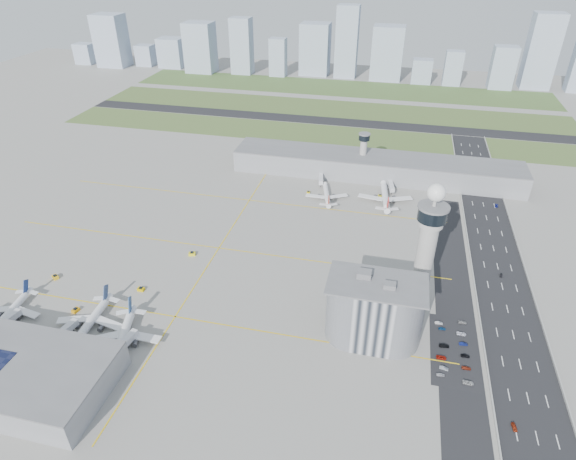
% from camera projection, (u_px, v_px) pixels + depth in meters
% --- Properties ---
extents(ground, '(1000.00, 1000.00, 0.00)m').
position_uv_depth(ground, '(272.00, 290.00, 245.95)').
color(ground, '#9B9890').
extents(grass_strip_0, '(480.00, 50.00, 0.08)m').
position_uv_depth(grass_strip_0, '(314.00, 134.00, 435.81)').
color(grass_strip_0, '#556B32').
rests_on(grass_strip_0, ground).
extents(grass_strip_1, '(480.00, 60.00, 0.08)m').
position_uv_depth(grass_strip_1, '(328.00, 109.00, 497.81)').
color(grass_strip_1, '#526831').
rests_on(grass_strip_1, ground).
extents(grass_strip_2, '(480.00, 70.00, 0.08)m').
position_uv_depth(grass_strip_2, '(339.00, 88.00, 563.94)').
color(grass_strip_2, '#4C6D33').
rests_on(grass_strip_2, ground).
extents(runway, '(480.00, 22.00, 0.10)m').
position_uv_depth(runway, '(321.00, 120.00, 466.38)').
color(runway, black).
rests_on(runway, ground).
extents(highway, '(28.00, 500.00, 0.10)m').
position_uv_depth(highway, '(511.00, 326.00, 223.60)').
color(highway, black).
rests_on(highway, ground).
extents(barrier_left, '(0.60, 500.00, 1.20)m').
position_uv_depth(barrier_left, '(480.00, 320.00, 226.03)').
color(barrier_left, '#9E9E99').
rests_on(barrier_left, ground).
extents(barrier_right, '(0.60, 500.00, 1.20)m').
position_uv_depth(barrier_right, '(544.00, 330.00, 220.60)').
color(barrier_right, '#9E9E99').
rests_on(barrier_right, ground).
extents(landside_road, '(18.00, 260.00, 0.08)m').
position_uv_depth(landside_road, '(457.00, 332.00, 220.19)').
color(landside_road, black).
rests_on(landside_road, ground).
extents(parking_lot, '(20.00, 44.00, 0.10)m').
position_uv_depth(parking_lot, '(454.00, 350.00, 210.66)').
color(parking_lot, black).
rests_on(parking_lot, ground).
extents(taxiway_line_h_0, '(260.00, 0.60, 0.01)m').
position_uv_depth(taxiway_line_h_0, '(175.00, 317.00, 228.91)').
color(taxiway_line_h_0, yellow).
rests_on(taxiway_line_h_0, ground).
extents(taxiway_line_h_1, '(260.00, 0.60, 0.01)m').
position_uv_depth(taxiway_line_h_1, '(219.00, 248.00, 278.51)').
color(taxiway_line_h_1, yellow).
rests_on(taxiway_line_h_1, ground).
extents(taxiway_line_h_2, '(260.00, 0.60, 0.01)m').
position_uv_depth(taxiway_line_h_2, '(249.00, 200.00, 328.11)').
color(taxiway_line_h_2, yellow).
rests_on(taxiway_line_h_2, ground).
extents(taxiway_line_v, '(0.60, 260.00, 0.01)m').
position_uv_depth(taxiway_line_v, '(219.00, 248.00, 278.51)').
color(taxiway_line_v, yellow).
rests_on(taxiway_line_v, ground).
extents(control_tower, '(14.00, 14.00, 64.50)m').
position_uv_depth(control_tower, '(427.00, 242.00, 220.08)').
color(control_tower, '#ADAAA5').
rests_on(control_tower, ground).
extents(secondary_tower, '(8.60, 8.60, 31.90)m').
position_uv_depth(secondary_tower, '(363.00, 150.00, 354.19)').
color(secondary_tower, '#ADAAA5').
rests_on(secondary_tower, ground).
extents(admin_building, '(42.00, 24.00, 33.50)m').
position_uv_depth(admin_building, '(374.00, 311.00, 209.59)').
color(admin_building, '#B2B2B7').
rests_on(admin_building, ground).
extents(terminal_pier, '(210.00, 32.00, 15.80)m').
position_uv_depth(terminal_pier, '(375.00, 166.00, 356.36)').
color(terminal_pier, gray).
rests_on(terminal_pier, ground).
extents(near_terminal, '(84.00, 42.00, 13.00)m').
position_uv_depth(near_terminal, '(7.00, 372.00, 191.84)').
color(near_terminal, gray).
rests_on(near_terminal, ground).
extents(airplane_near_a, '(33.13, 37.69, 9.68)m').
position_uv_depth(airplane_near_a, '(8.00, 309.00, 226.39)').
color(airplane_near_a, white).
rests_on(airplane_near_a, ground).
extents(airplane_near_b, '(35.72, 41.12, 10.89)m').
position_uv_depth(airplane_near_b, '(89.00, 319.00, 219.68)').
color(airplane_near_b, white).
rests_on(airplane_near_b, ground).
extents(airplane_near_c, '(44.04, 48.34, 11.40)m').
position_uv_depth(airplane_near_c, '(121.00, 335.00, 210.59)').
color(airplane_near_c, white).
rests_on(airplane_near_c, ground).
extents(airplane_far_a, '(36.52, 40.33, 9.64)m').
position_uv_depth(airplane_far_a, '(327.00, 192.00, 328.17)').
color(airplane_far_a, white).
rests_on(airplane_far_a, ground).
extents(airplane_far_b, '(41.80, 47.46, 12.12)m').
position_uv_depth(airplane_far_b, '(386.00, 193.00, 324.55)').
color(airplane_far_b, white).
rests_on(airplane_far_b, ground).
extents(jet_bridge_near_1, '(5.39, 14.31, 5.70)m').
position_uv_depth(jet_bridge_near_1, '(53.00, 343.00, 210.12)').
color(jet_bridge_near_1, silver).
rests_on(jet_bridge_near_1, ground).
extents(jet_bridge_near_2, '(5.39, 14.31, 5.70)m').
position_uv_depth(jet_bridge_near_2, '(115.00, 355.00, 204.30)').
color(jet_bridge_near_2, silver).
rests_on(jet_bridge_near_2, ground).
extents(jet_bridge_far_0, '(5.39, 14.31, 5.70)m').
position_uv_depth(jet_bridge_far_0, '(321.00, 177.00, 353.17)').
color(jet_bridge_far_0, silver).
rests_on(jet_bridge_far_0, ground).
extents(jet_bridge_far_1, '(5.39, 14.31, 5.70)m').
position_uv_depth(jet_bridge_far_1, '(390.00, 183.00, 343.47)').
color(jet_bridge_far_1, silver).
rests_on(jet_bridge_far_1, ground).
extents(tug_0, '(4.45, 4.13, 2.13)m').
position_uv_depth(tug_0, '(55.00, 277.00, 253.65)').
color(tug_0, yellow).
rests_on(tug_0, ground).
extents(tug_1, '(3.12, 3.91, 2.01)m').
position_uv_depth(tug_1, '(76.00, 310.00, 231.48)').
color(tug_1, orange).
rests_on(tug_1, ground).
extents(tug_2, '(3.36, 2.32, 1.95)m').
position_uv_depth(tug_2, '(141.00, 289.00, 245.14)').
color(tug_2, '#D4AE00').
rests_on(tug_2, ground).
extents(tug_3, '(4.22, 3.41, 2.14)m').
position_uv_depth(tug_3, '(192.00, 253.00, 271.93)').
color(tug_3, yellow).
rests_on(tug_3, ground).
extents(tug_4, '(2.23, 3.11, 1.74)m').
position_uv_depth(tug_4, '(308.00, 192.00, 336.29)').
color(tug_4, '#DCBF08').
rests_on(tug_4, ground).
extents(tug_5, '(2.77, 3.32, 1.65)m').
position_uv_depth(tug_5, '(380.00, 196.00, 332.06)').
color(tug_5, yellow).
rests_on(tug_5, ground).
extents(car_lot_0, '(3.42, 1.55, 1.14)m').
position_uv_depth(car_lot_0, '(441.00, 375.00, 198.20)').
color(car_lot_0, '#B5B5BD').
rests_on(car_lot_0, ground).
extents(car_lot_1, '(3.80, 1.85, 1.20)m').
position_uv_depth(car_lot_1, '(444.00, 368.00, 201.16)').
color(car_lot_1, '#8D95A0').
rests_on(car_lot_1, ground).
extents(car_lot_2, '(4.36, 2.05, 1.20)m').
position_uv_depth(car_lot_2, '(441.00, 357.00, 206.19)').
color(car_lot_2, '#A4190C').
rests_on(car_lot_2, ground).
extents(car_lot_3, '(4.66, 2.38, 1.30)m').
position_uv_depth(car_lot_3, '(444.00, 346.00, 212.00)').
color(car_lot_3, black).
rests_on(car_lot_3, ground).
extents(car_lot_4, '(3.37, 1.59, 1.12)m').
position_uv_depth(car_lot_4, '(442.00, 329.00, 221.26)').
color(car_lot_4, navy).
rests_on(car_lot_4, ground).
extents(car_lot_5, '(3.66, 1.61, 1.17)m').
position_uv_depth(car_lot_5, '(439.00, 323.00, 224.46)').
color(car_lot_5, silver).
rests_on(car_lot_5, ground).
extents(car_lot_6, '(4.47, 2.25, 1.21)m').
position_uv_depth(car_lot_6, '(468.00, 383.00, 194.69)').
color(car_lot_6, '#A9A9A9').
rests_on(car_lot_6, ground).
extents(car_lot_7, '(3.90, 1.76, 1.11)m').
position_uv_depth(car_lot_7, '(466.00, 368.00, 201.28)').
color(car_lot_7, maroon).
rests_on(car_lot_7, ground).
extents(car_lot_8, '(3.82, 1.68, 1.28)m').
position_uv_depth(car_lot_8, '(465.00, 356.00, 206.99)').
color(car_lot_8, black).
rests_on(car_lot_8, ground).
extents(car_lot_9, '(3.87, 1.85, 1.23)m').
position_uv_depth(car_lot_9, '(463.00, 344.00, 212.95)').
color(car_lot_9, navy).
rests_on(car_lot_9, ground).
extents(car_lot_10, '(4.19, 1.93, 1.17)m').
position_uv_depth(car_lot_10, '(461.00, 334.00, 218.39)').
color(car_lot_10, white).
rests_on(car_lot_10, ground).
extents(car_lot_11, '(3.96, 1.84, 1.12)m').
position_uv_depth(car_lot_11, '(462.00, 322.00, 224.79)').
color(car_lot_11, gray).
rests_on(car_lot_11, ground).
extents(car_hw_0, '(2.12, 3.99, 1.29)m').
position_uv_depth(car_hw_0, '(514.00, 427.00, 177.20)').
color(car_hw_0, maroon).
rests_on(car_hw_0, ground).
extents(car_hw_1, '(1.72, 3.51, 1.11)m').
position_uv_depth(car_hw_1, '(501.00, 275.00, 255.62)').
color(car_hw_1, black).
rests_on(car_hw_1, ground).
extents(car_hw_2, '(2.57, 4.52, 1.19)m').
position_uv_depth(car_hw_2, '(496.00, 206.00, 320.48)').
color(car_hw_2, navy).
rests_on(car_hw_2, ground).
extents(car_hw_4, '(2.04, 3.92, 1.27)m').
position_uv_depth(car_hw_4, '(465.00, 166.00, 374.38)').
color(car_hw_4, '#A5A6A9').
rests_on(car_hw_4, ground).
extents(skyline_bldg_0, '(24.05, 19.24, 26.50)m').
position_uv_depth(skyline_bldg_0, '(85.00, 54.00, 660.86)').
color(skyline_bldg_0, '#9EADC1').
rests_on(skyline_bldg_0, ground).
extents(skyline_bldg_1, '(37.63, 30.10, 65.60)m').
position_uv_depth(skyline_bldg_1, '(111.00, 41.00, 638.12)').
color(skyline_bldg_1, '#9EADC1').
rests_on(skyline_bldg_1, ground).
extents(skyline_bldg_2, '(22.81, 18.25, 26.79)m').
position_uv_depth(skyline_bldg_2, '(146.00, 55.00, 650.99)').
color(skyline_bldg_2, '#9EADC1').
rests_on(skyline_bldg_2, ground).
extents(skyline_bldg_3, '(32.30, 25.84, 36.93)m').
position_uv_depth(skyline_bldg_3, '(172.00, 53.00, 641.79)').
color(skyline_bldg_3, '#9EADC1').
rests_on(skyline_bldg_3, ground).
extents(skyline_bldg_4, '(35.81, 28.65, 60.36)m').
position_uv_depth(skyline_bldg_4, '(200.00, 47.00, 612.92)').
color(skyline_bldg_4, '#9EADC1').
rests_on(skyline_bldg_4, ground).
extents(skyline_bldg_5, '(25.49, 20.39, 66.89)m').
position_uv_depth(skyline_bldg_5, '(242.00, 46.00, 604.34)').
color(skyline_bldg_5, '#9EADC1').
rests_on(skyline_bldg_5, ground).
extents(skyline_bldg_6, '(20.04, 16.03, 45.20)m').
position_uv_depth(skyline_bldg_6, '(278.00, 57.00, 599.40)').
color(skyline_bldg_6, '#9EADC1').
rests_on(skyline_bldg_6, ground).
extents(skyline_bldg_7, '(35.76, 28.61, 61.22)m').
position_uv_depth(skyline_bldg_7, '(315.00, 49.00, 602.48)').
color(skyline_bldg_7, '#9EADC1').
rests_on(skyline_bldg_7, ground).
extents(skyline_bldg_8, '(26.33, 21.06, 83.39)m').
position_uv_depth(skyline_bldg_8, '(347.00, 42.00, 584.45)').
color(skyline_bldg_8, '#9EADC1').
rests_on(skyline_bldg_8, ground).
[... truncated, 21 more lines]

